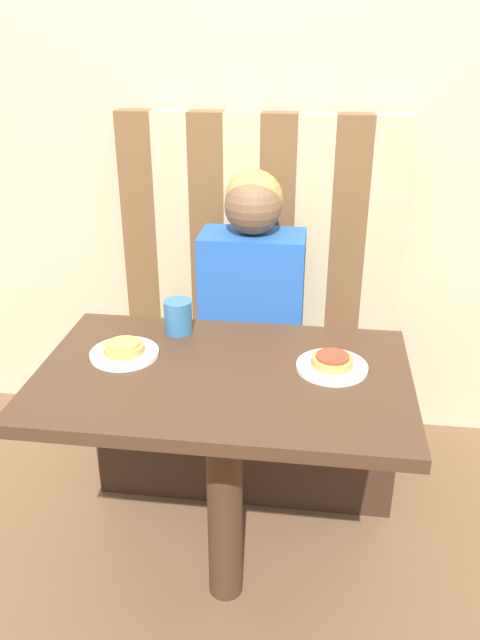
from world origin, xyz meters
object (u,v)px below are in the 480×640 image
Objects in this scene: person at (253,266)px; pizza_right at (332,361)px; plate_left at (124,354)px; drinking_cup at (178,317)px; pizza_left at (124,347)px; plate_right at (332,367)px.

person reaches higher than pizza_right.
person reaches higher than plate_left.
pizza_right is (0.54, 0.00, 0.02)m from plate_left.
pizza_left is at bearing -125.00° from drinking_cup.
plate_right is at bearing 0.00° from plate_left.
pizza_right is at bearing 0.00° from pizza_left.
pizza_right is 0.46m from drinking_cup.
pizza_right is at bearing 0.00° from plate_left.
person reaches higher than plate_right.
person is 0.66m from plate_right.
plate_right is 0.02m from pizza_right.
person is 0.66m from plate_left.
drinking_cup is at bearing -109.91° from person.
plate_right is at bearing -65.73° from person.
drinking_cup is at bearing 159.92° from pizza_right.
plate_left is 1.90× the size of drinking_cup.
plate_left is at bearing -125.00° from drinking_cup.
pizza_left is 1.00× the size of pizza_right.
person is 6.79× the size of drinking_cup.
drinking_cup is (-0.16, -0.44, 0.00)m from person.
person reaches higher than pizza_left.
pizza_left is (0.00, 0.00, 0.02)m from plate_left.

